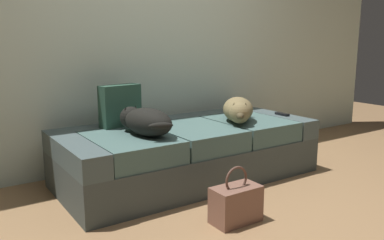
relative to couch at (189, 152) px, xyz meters
The scene contains 8 objects.
ground_plane 1.06m from the couch, 90.00° to the right, with size 10.00×10.00×0.00m, color #9A744D.
back_wall 1.35m from the couch, 90.00° to the left, with size 6.40×0.10×2.80m, color silver.
couch is the anchor object (origin of this frame).
dog_dark 0.59m from the couch, 165.88° to the right, with size 0.34×0.60×0.21m.
dog_tan 0.56m from the couch, 17.46° to the right, with size 0.48×0.56×0.21m.
tv_remote 1.01m from the couch, ahead, with size 0.04×0.15×0.02m, color black.
throw_pillow 0.69m from the couch, 150.46° to the left, with size 0.34×0.12×0.34m, color #2A4D3C.
handbag 0.91m from the couch, 103.64° to the right, with size 0.32×0.18×0.38m.
Camera 1 is at (-1.80, -1.70, 1.16)m, focal length 37.46 mm.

